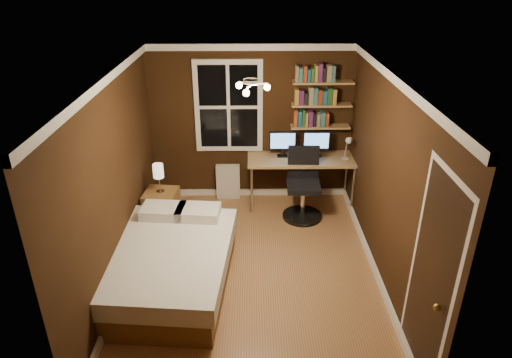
{
  "coord_description": "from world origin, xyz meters",
  "views": [
    {
      "loc": [
        0.01,
        -4.79,
        3.63
      ],
      "look_at": [
        0.06,
        0.45,
        1.08
      ],
      "focal_mm": 32.0,
      "sensor_mm": 36.0,
      "label": 1
    }
  ],
  "objects_px": {
    "radiator": "(228,182)",
    "monitor_left": "(283,144)",
    "nightstand": "(162,209)",
    "desk": "(302,162)",
    "bedside_lamp": "(159,178)",
    "desk_lamp": "(347,148)",
    "bed": "(169,265)",
    "monitor_right": "(316,144)",
    "office_chair": "(303,191)"
  },
  "relations": [
    {
      "from": "desk_lamp",
      "to": "desk",
      "type": "bearing_deg",
      "value": 170.22
    },
    {
      "from": "bedside_lamp",
      "to": "radiator",
      "type": "relative_size",
      "value": 0.75
    },
    {
      "from": "bedside_lamp",
      "to": "office_chair",
      "type": "distance_m",
      "value": 2.16
    },
    {
      "from": "desk",
      "to": "monitor_left",
      "type": "distance_m",
      "value": 0.41
    },
    {
      "from": "desk",
      "to": "office_chair",
      "type": "distance_m",
      "value": 0.5
    },
    {
      "from": "desk",
      "to": "radiator",
      "type": "bearing_deg",
      "value": 168.95
    },
    {
      "from": "office_chair",
      "to": "radiator",
      "type": "bearing_deg",
      "value": 153.73
    },
    {
      "from": "monitor_right",
      "to": "office_chair",
      "type": "bearing_deg",
      "value": -115.69
    },
    {
      "from": "nightstand",
      "to": "monitor_left",
      "type": "xyz_separation_m",
      "value": [
        1.81,
        0.77,
        0.72
      ]
    },
    {
      "from": "monitor_left",
      "to": "monitor_right",
      "type": "bearing_deg",
      "value": 0.0
    },
    {
      "from": "bedside_lamp",
      "to": "desk",
      "type": "height_order",
      "value": "bedside_lamp"
    },
    {
      "from": "monitor_left",
      "to": "nightstand",
      "type": "bearing_deg",
      "value": -157.04
    },
    {
      "from": "desk_lamp",
      "to": "office_chair",
      "type": "bearing_deg",
      "value": -157.72
    },
    {
      "from": "desk_lamp",
      "to": "monitor_left",
      "type": "bearing_deg",
      "value": 168.35
    },
    {
      "from": "bed",
      "to": "nightstand",
      "type": "bearing_deg",
      "value": 108.12
    },
    {
      "from": "bed",
      "to": "monitor_right",
      "type": "relative_size",
      "value": 4.95
    },
    {
      "from": "bed",
      "to": "desk_lamp",
      "type": "relative_size",
      "value": 4.8
    },
    {
      "from": "bed",
      "to": "office_chair",
      "type": "relative_size",
      "value": 1.92
    },
    {
      "from": "nightstand",
      "to": "monitor_left",
      "type": "bearing_deg",
      "value": 28.9
    },
    {
      "from": "nightstand",
      "to": "radiator",
      "type": "bearing_deg",
      "value": 50.3
    },
    {
      "from": "bed",
      "to": "monitor_right",
      "type": "xyz_separation_m",
      "value": [
        2.01,
        2.13,
        0.72
      ]
    },
    {
      "from": "monitor_left",
      "to": "monitor_right",
      "type": "distance_m",
      "value": 0.53
    },
    {
      "from": "radiator",
      "to": "bed",
      "type": "bearing_deg",
      "value": -104.99
    },
    {
      "from": "monitor_left",
      "to": "office_chair",
      "type": "distance_m",
      "value": 0.81
    },
    {
      "from": "monitor_right",
      "to": "desk",
      "type": "bearing_deg",
      "value": -159.36
    },
    {
      "from": "bed",
      "to": "bedside_lamp",
      "type": "height_order",
      "value": "bedside_lamp"
    },
    {
      "from": "desk",
      "to": "monitor_right",
      "type": "xyz_separation_m",
      "value": [
        0.22,
        0.08,
        0.27
      ]
    },
    {
      "from": "bed",
      "to": "desk",
      "type": "height_order",
      "value": "desk"
    },
    {
      "from": "bedside_lamp",
      "to": "desk",
      "type": "bearing_deg",
      "value": 17.92
    },
    {
      "from": "nightstand",
      "to": "bed",
      "type": "bearing_deg",
      "value": -70.73
    },
    {
      "from": "nightstand",
      "to": "radiator",
      "type": "height_order",
      "value": "radiator"
    },
    {
      "from": "bedside_lamp",
      "to": "desk_lamp",
      "type": "relative_size",
      "value": 0.99
    },
    {
      "from": "nightstand",
      "to": "bedside_lamp",
      "type": "height_order",
      "value": "bedside_lamp"
    },
    {
      "from": "radiator",
      "to": "desk",
      "type": "distance_m",
      "value": 1.28
    },
    {
      "from": "monitor_right",
      "to": "desk_lamp",
      "type": "bearing_deg",
      "value": -24.13
    },
    {
      "from": "bedside_lamp",
      "to": "radiator",
      "type": "height_order",
      "value": "bedside_lamp"
    },
    {
      "from": "radiator",
      "to": "desk_lamp",
      "type": "relative_size",
      "value": 1.31
    },
    {
      "from": "radiator",
      "to": "monitor_right",
      "type": "relative_size",
      "value": 1.35
    },
    {
      "from": "bed",
      "to": "desk",
      "type": "bearing_deg",
      "value": 53.65
    },
    {
      "from": "nightstand",
      "to": "monitor_left",
      "type": "relative_size",
      "value": 1.35
    },
    {
      "from": "radiator",
      "to": "monitor_left",
      "type": "bearing_deg",
      "value": -9.4
    },
    {
      "from": "nightstand",
      "to": "office_chair",
      "type": "distance_m",
      "value": 2.13
    },
    {
      "from": "radiator",
      "to": "bedside_lamp",
      "type": "bearing_deg",
      "value": -135.64
    },
    {
      "from": "desk",
      "to": "monitor_left",
      "type": "relative_size",
      "value": 3.97
    },
    {
      "from": "desk_lamp",
      "to": "office_chair",
      "type": "relative_size",
      "value": 0.4
    },
    {
      "from": "bed",
      "to": "office_chair",
      "type": "xyz_separation_m",
      "value": [
        1.78,
        1.65,
        0.14
      ]
    },
    {
      "from": "bed",
      "to": "bedside_lamp",
      "type": "distance_m",
      "value": 1.49
    },
    {
      "from": "nightstand",
      "to": "desk",
      "type": "bearing_deg",
      "value": 23.85
    },
    {
      "from": "bed",
      "to": "office_chair",
      "type": "height_order",
      "value": "office_chair"
    },
    {
      "from": "bed",
      "to": "monitor_right",
      "type": "bearing_deg",
      "value": 51.43
    }
  ]
}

